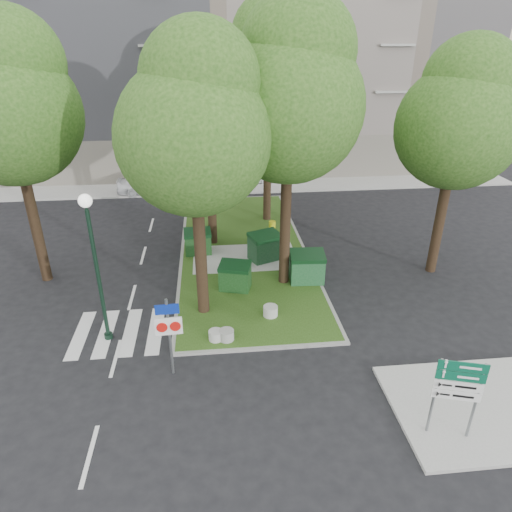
{
  "coord_description": "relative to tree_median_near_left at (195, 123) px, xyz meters",
  "views": [
    {
      "loc": [
        -1.03,
        -12.82,
        9.97
      ],
      "look_at": [
        0.65,
        3.3,
        2.0
      ],
      "focal_mm": 32.0,
      "sensor_mm": 36.0,
      "label": 1
    }
  ],
  "objects": [
    {
      "name": "median_kerb",
      "position": [
        1.91,
        5.44,
        -7.27
      ],
      "size": [
        6.3,
        16.3,
        0.1
      ],
      "primitive_type": "cube",
      "color": "gray",
      "rests_on": "ground"
    },
    {
      "name": "ground",
      "position": [
        1.41,
        -2.56,
        -7.32
      ],
      "size": [
        120.0,
        120.0,
        0.0
      ],
      "primitive_type": "plane",
      "color": "black",
      "rests_on": "ground"
    },
    {
      "name": "tree_median_near_right",
      "position": [
        3.5,
        2.0,
        0.67
      ],
      "size": [
        5.6,
        5.6,
        11.46
      ],
      "color": "black",
      "rests_on": "ground"
    },
    {
      "name": "zebra_crossing",
      "position": [
        -2.34,
        -1.06,
        -7.31
      ],
      "size": [
        5.0,
        3.0,
        0.01
      ],
      "primitive_type": "cube",
      "color": "silver",
      "rests_on": "ground"
    },
    {
      "name": "apartment_building",
      "position": [
        1.41,
        23.44,
        0.68
      ],
      "size": [
        41.0,
        12.0,
        16.0
      ],
      "primitive_type": "cube",
      "color": "tan",
      "rests_on": "ground"
    },
    {
      "name": "tree_median_mid",
      "position": [
        0.5,
        6.5,
        -0.34
      ],
      "size": [
        4.8,
        4.8,
        9.99
      ],
      "color": "black",
      "rests_on": "ground"
    },
    {
      "name": "dumpster_a",
      "position": [
        -0.34,
        5.22,
        -6.61
      ],
      "size": [
        1.37,
        1.0,
        1.23
      ],
      "rotation": [
        0.0,
        0.0,
        0.06
      ],
      "color": "black",
      "rests_on": "median_island"
    },
    {
      "name": "tree_street_left",
      "position": [
        -7.0,
        3.5,
        0.33
      ],
      "size": [
        5.4,
        5.4,
        11.0
      ],
      "color": "black",
      "rests_on": "ground"
    },
    {
      "name": "median_island",
      "position": [
        1.91,
        5.44,
        -7.26
      ],
      "size": [
        6.0,
        16.0,
        0.12
      ],
      "primitive_type": "cube",
      "color": "#254413",
      "rests_on": "ground"
    },
    {
      "name": "dumpster_b",
      "position": [
        1.26,
        1.52,
        -6.62
      ],
      "size": [
        1.5,
        1.23,
        1.21
      ],
      "rotation": [
        0.0,
        0.0,
        -0.27
      ],
      "color": "#0F3610",
      "rests_on": "median_island"
    },
    {
      "name": "car_white",
      "position": [
        -3.7,
        15.27,
        -6.58
      ],
      "size": [
        4.43,
        1.96,
        1.48
      ],
      "primitive_type": "imported",
      "rotation": [
        0.0,
        0.0,
        1.62
      ],
      "color": "white",
      "rests_on": "ground"
    },
    {
      "name": "tree_street_right",
      "position": [
        10.5,
        2.5,
        -0.33
      ],
      "size": [
        5.0,
        5.0,
        10.06
      ],
      "color": "black",
      "rests_on": "ground"
    },
    {
      "name": "dumpster_c",
      "position": [
        2.86,
        4.18,
        -6.54
      ],
      "size": [
        1.75,
        1.51,
        1.37
      ],
      "rotation": [
        0.0,
        0.0,
        0.4
      ],
      "color": "black",
      "rests_on": "median_island"
    },
    {
      "name": "dumpster_d",
      "position": [
        4.41,
        1.87,
        -6.53
      ],
      "size": [
        1.55,
        1.13,
        1.39
      ],
      "rotation": [
        0.0,
        0.0,
        -0.06
      ],
      "color": "#154722",
      "rests_on": "median_island"
    },
    {
      "name": "directional_sign",
      "position": [
        6.5,
        -6.92,
        -5.57
      ],
      "size": [
        1.19,
        0.39,
        2.45
      ],
      "rotation": [
        0.0,
        0.0,
        -0.29
      ],
      "color": "slate",
      "rests_on": "sidewalk_corner"
    },
    {
      "name": "street_lamp",
      "position": [
        -3.53,
        -1.37,
        -3.88
      ],
      "size": [
        0.44,
        0.44,
        5.46
      ],
      "color": "black",
      "rests_on": "ground"
    },
    {
      "name": "litter_bin",
      "position": [
        3.65,
        7.42,
        -6.88
      ],
      "size": [
        0.36,
        0.36,
        0.63
      ],
      "primitive_type": "cylinder",
      "color": "gold",
      "rests_on": "median_island"
    },
    {
      "name": "traffic_sign_pole",
      "position": [
        -1.09,
        -3.52,
        -5.52
      ],
      "size": [
        0.84,
        0.09,
        2.8
      ],
      "rotation": [
        0.0,
        0.0,
        0.05
      ],
      "color": "slate",
      "rests_on": "ground"
    },
    {
      "name": "bollard_mid",
      "position": [
        0.33,
        -2.02,
        -7.02
      ],
      "size": [
        0.5,
        0.5,
        0.36
      ],
      "primitive_type": "cylinder",
      "color": "#AFAEA9",
      "rests_on": "median_island"
    },
    {
      "name": "tree_median_far",
      "position": [
        3.7,
        9.5,
        1.0
      ],
      "size": [
        5.8,
        5.8,
        11.93
      ],
      "color": "black",
      "rests_on": "ground"
    },
    {
      "name": "bollard_right",
      "position": [
        2.47,
        -0.7,
        -7.0
      ],
      "size": [
        0.56,
        0.56,
        0.4
      ],
      "primitive_type": "cylinder",
      "color": "#B0B0AA",
      "rests_on": "median_island"
    },
    {
      "name": "bollard_left",
      "position": [
        0.72,
        -2.06,
        -7.01
      ],
      "size": [
        0.53,
        0.53,
        0.38
      ],
      "primitive_type": "cylinder",
      "color": "gray",
      "rests_on": "median_island"
    },
    {
      "name": "tree_median_near_left",
      "position": [
        0.0,
        0.0,
        0.0
      ],
      "size": [
        5.2,
        5.2,
        10.53
      ],
      "color": "black",
      "rests_on": "ground"
    },
    {
      "name": "sidewalk_corner",
      "position": [
        7.91,
        -6.06,
        -7.26
      ],
      "size": [
        5.0,
        4.0,
        0.12
      ],
      "primitive_type": "cube",
      "color": "#999993",
      "rests_on": "ground"
    },
    {
      "name": "car_silver",
      "position": [
        5.47,
        16.94,
        -6.71
      ],
      "size": [
        3.73,
        1.43,
        1.21
      ],
      "primitive_type": "imported",
      "rotation": [
        0.0,
        0.0,
        1.61
      ],
      "color": "#A8ACB0",
      "rests_on": "ground"
    },
    {
      "name": "building_sidewalk",
      "position": [
        1.41,
        15.94,
        -7.26
      ],
      "size": [
        42.0,
        3.0,
        0.12
      ],
      "primitive_type": "cube",
      "color": "#999993",
      "rests_on": "ground"
    }
  ]
}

